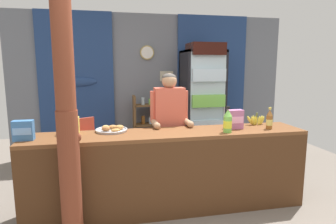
% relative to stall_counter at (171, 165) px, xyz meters
% --- Properties ---
extents(ground_plane, '(6.77, 6.77, 0.00)m').
position_rel_stall_counter_xyz_m(ground_plane, '(0.15, 0.63, -0.57)').
color(ground_plane, slate).
extents(back_wall_curtained, '(4.95, 0.22, 2.56)m').
position_rel_stall_counter_xyz_m(back_wall_curtained, '(0.13, 2.24, 0.74)').
color(back_wall_curtained, slate).
rests_on(back_wall_curtained, ground).
extents(stall_counter, '(3.14, 0.55, 0.92)m').
position_rel_stall_counter_xyz_m(stall_counter, '(0.00, 0.00, 0.00)').
color(stall_counter, brown).
rests_on(stall_counter, ground).
extents(timber_post, '(0.21, 0.19, 2.52)m').
position_rel_stall_counter_xyz_m(timber_post, '(-1.03, -0.31, 0.64)').
color(timber_post, brown).
rests_on(timber_post, ground).
extents(drink_fridge, '(0.68, 0.67, 2.03)m').
position_rel_stall_counter_xyz_m(drink_fridge, '(0.93, 1.69, 0.54)').
color(drink_fridge, black).
rests_on(drink_fridge, ground).
extents(bottle_shelf_rack, '(0.48, 0.28, 1.15)m').
position_rel_stall_counter_xyz_m(bottle_shelf_rack, '(-0.01, 1.95, 0.03)').
color(bottle_shelf_rack, brown).
rests_on(bottle_shelf_rack, ground).
extents(plastic_lawn_chair, '(0.60, 0.60, 0.86)m').
position_rel_stall_counter_xyz_m(plastic_lawn_chair, '(-1.03, 1.41, -0.07)').
color(plastic_lawn_chair, '#E5563D').
rests_on(plastic_lawn_chair, ground).
extents(shopkeeper, '(0.49, 0.42, 1.56)m').
position_rel_stall_counter_xyz_m(shopkeeper, '(0.09, 0.55, 0.41)').
color(shopkeeper, '#28282D').
rests_on(shopkeeper, ground).
extents(soda_bottle_lime_soda, '(0.10, 0.10, 0.30)m').
position_rel_stall_counter_xyz_m(soda_bottle_lime_soda, '(0.64, -0.03, 0.48)').
color(soda_bottle_lime_soda, '#75C64C').
rests_on(soda_bottle_lime_soda, stall_counter).
extents(soda_bottle_iced_tea, '(0.07, 0.07, 0.26)m').
position_rel_stall_counter_xyz_m(soda_bottle_iced_tea, '(1.19, 0.03, 0.46)').
color(soda_bottle_iced_tea, brown).
rests_on(soda_bottle_iced_tea, stall_counter).
extents(snack_box_biscuit, '(0.19, 0.11, 0.20)m').
position_rel_stall_counter_xyz_m(snack_box_biscuit, '(-1.50, 0.06, 0.45)').
color(snack_box_biscuit, '#3D75B7').
rests_on(snack_box_biscuit, stall_counter).
extents(snack_box_instant_noodle, '(0.17, 0.15, 0.18)m').
position_rel_stall_counter_xyz_m(snack_box_instant_noodle, '(-1.08, 0.26, 0.44)').
color(snack_box_instant_noodle, '#EAD14C').
rests_on(snack_box_instant_noodle, stall_counter).
extents(snack_box_wafer, '(0.18, 0.11, 0.23)m').
position_rel_stall_counter_xyz_m(snack_box_wafer, '(0.80, 0.13, 0.46)').
color(snack_box_wafer, '#B76699').
rests_on(snack_box_wafer, stall_counter).
extents(pastry_tray, '(0.36, 0.36, 0.07)m').
position_rel_stall_counter_xyz_m(pastry_tray, '(-0.64, 0.28, 0.37)').
color(pastry_tray, '#BCBCC1').
rests_on(pastry_tray, stall_counter).
extents(banana_bunch, '(0.27, 0.07, 0.16)m').
position_rel_stall_counter_xyz_m(banana_bunch, '(1.16, 0.28, 0.41)').
color(banana_bunch, '#DBCC42').
rests_on(banana_bunch, stall_counter).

